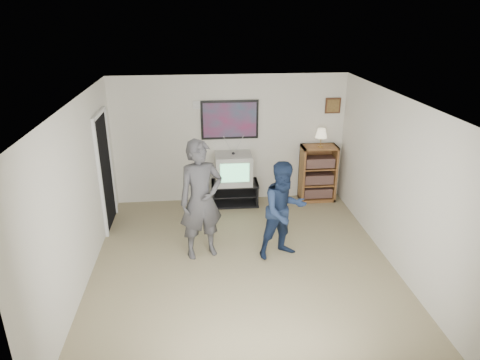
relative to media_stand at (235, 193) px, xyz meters
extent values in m
cube|color=#736449|center=(-0.07, -2.23, -0.23)|extent=(4.50, 5.00, 0.01)
cube|color=white|center=(-0.07, -2.23, 2.27)|extent=(4.50, 5.00, 0.01)
cube|color=silver|center=(-0.07, 0.27, 1.02)|extent=(4.50, 0.01, 2.50)
cube|color=silver|center=(-2.32, -2.23, 1.02)|extent=(0.01, 5.00, 2.50)
cube|color=silver|center=(2.18, -2.23, 1.02)|extent=(0.01, 5.00, 2.50)
cube|color=black|center=(0.00, 0.00, 0.21)|extent=(0.92, 0.52, 0.04)
cube|color=black|center=(0.00, 0.00, -0.21)|extent=(0.92, 0.52, 0.04)
cube|color=black|center=(-0.43, 0.00, 0.00)|extent=(0.05, 0.49, 0.46)
cube|color=black|center=(0.43, 0.00, 0.00)|extent=(0.05, 0.49, 0.46)
imported|color=#3C3B3E|center=(-0.67, -1.82, 0.71)|extent=(0.79, 0.64, 1.88)
imported|color=#182542|center=(0.58, -1.97, 0.55)|extent=(0.90, 0.80, 1.55)
cube|color=white|center=(-0.66, -1.63, 0.88)|extent=(0.08, 0.13, 0.04)
cube|color=white|center=(0.52, -1.71, 0.78)|extent=(0.08, 0.12, 0.03)
cube|color=black|center=(-0.07, 0.25, 1.42)|extent=(1.10, 0.03, 0.75)
cube|color=white|center=(-0.62, 0.25, 1.72)|extent=(0.28, 0.02, 0.14)
cube|color=#352011|center=(1.93, 0.25, 1.65)|extent=(0.30, 0.03, 0.30)
cube|color=black|center=(-2.30, -0.63, 0.77)|extent=(0.03, 0.85, 2.00)
camera|label=1|loc=(-0.66, -7.71, 3.40)|focal=32.00mm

